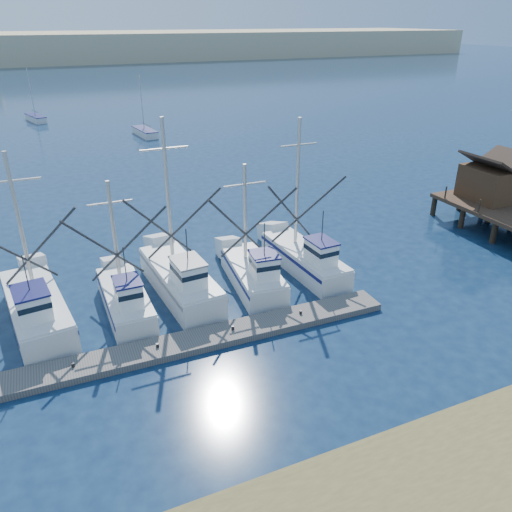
{
  "coord_description": "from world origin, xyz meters",
  "views": [
    {
      "loc": [
        -11.17,
        -15.5,
        15.17
      ],
      "look_at": [
        -0.9,
        8.0,
        2.89
      ],
      "focal_mm": 35.0,
      "sensor_mm": 36.0,
      "label": 1
    }
  ],
  "objects": [
    {
      "name": "trawler_fleet",
      "position": [
        -8.67,
        9.98,
        0.97
      ],
      "size": [
        26.35,
        8.46,
        10.31
      ],
      "color": "silver",
      "rests_on": "ground"
    },
    {
      "name": "floating_dock",
      "position": [
        -8.49,
        5.19,
        0.18
      ],
      "size": [
        27.46,
        2.22,
        0.37
      ],
      "primitive_type": "cube",
      "rotation": [
        0.0,
        0.0,
        -0.01
      ],
      "color": "#615B56",
      "rests_on": "ground"
    },
    {
      "name": "sailboat_far",
      "position": [
        -10.87,
        74.16,
        0.5
      ],
      "size": [
        3.15,
        6.23,
        8.1
      ],
      "rotation": [
        0.0,
        0.0,
        0.27
      ],
      "color": "silver",
      "rests_on": "ground"
    },
    {
      "name": "sailboat_near",
      "position": [
        2.95,
        56.24,
        0.49
      ],
      "size": [
        2.52,
        6.31,
        8.1
      ],
      "rotation": [
        0.0,
        0.0,
        0.12
      ],
      "color": "silver",
      "rests_on": "ground"
    },
    {
      "name": "ground",
      "position": [
        0.0,
        0.0,
        0.0
      ],
      "size": [
        500.0,
        500.0,
        0.0
      ],
      "primitive_type": "plane",
      "color": "#0D1D39",
      "rests_on": "ground"
    },
    {
      "name": "dune_ridge",
      "position": [
        0.0,
        210.0,
        5.0
      ],
      "size": [
        360.0,
        60.0,
        10.0
      ],
      "primitive_type": "cube",
      "color": "tan",
      "rests_on": "ground"
    }
  ]
}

